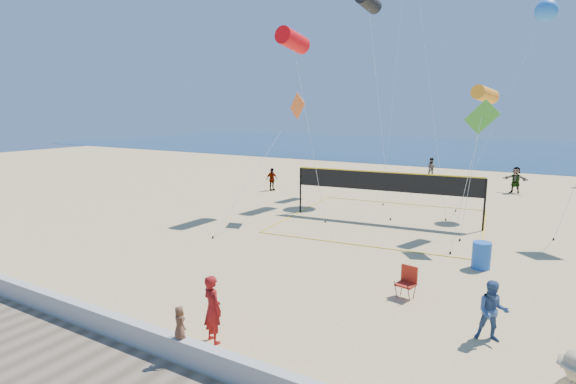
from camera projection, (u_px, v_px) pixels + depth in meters
The scene contains 18 objects.
ground at pixel (278, 319), 12.73m from camera, with size 120.00×120.00×0.00m, color #D9B27A.
ocean at pixel (503, 151), 65.24m from camera, with size 140.00×50.00×0.03m, color navy.
seawall at pixel (209, 360), 10.13m from camera, with size 32.00×0.30×0.60m, color #ACACA8.
woman at pixel (213, 309), 11.36m from camera, with size 0.65×0.43×1.78m, color maroon.
toddler at pixel (180, 322), 10.43m from camera, with size 0.38×0.25×0.78m, color brown.
bystander_a at pixel (492, 311), 11.44m from camera, with size 0.78×0.61×1.60m, color #335080.
far_person_0 at pixel (272, 179), 32.96m from camera, with size 0.98×0.41×1.67m, color gray.
far_person_1 at pixel (516, 180), 31.99m from camera, with size 1.74×0.55×1.87m, color gray.
far_person_3 at pixel (432, 168), 38.98m from camera, with size 0.86×0.67×1.76m, color gray.
camp_chair at pixel (407, 280), 14.14m from camera, with size 0.64×0.75×1.13m.
trash_barrel at pixel (481, 255), 16.75m from camera, with size 0.68×0.68×1.01m, color blue.
volleyball_net at pixel (385, 187), 23.72m from camera, with size 10.89×10.76×2.66m.
kite_0 at pixel (293, 40), 24.76m from camera, with size 3.46×2.81×10.28m.
kite_1 at pixel (368, 2), 28.05m from camera, with size 4.17×6.29×13.14m.
kite_2 at pixel (485, 95), 20.80m from camera, with size 1.14×3.03×7.00m.
kite_3 at pixel (293, 113), 23.68m from camera, with size 1.94×6.12×6.78m.
kite_4 at pixel (480, 124), 19.00m from camera, with size 1.49×2.32×6.31m.
kite_7 at pixel (546, 11), 24.91m from camera, with size 4.27×3.67×11.88m.
Camera 1 is at (6.27, -10.08, 5.86)m, focal length 28.00 mm.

